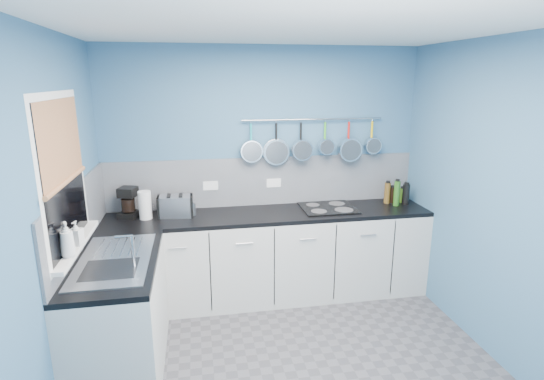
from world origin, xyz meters
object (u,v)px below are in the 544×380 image
object	(u,v)px
soap_bottle_a	(67,240)
toaster	(175,206)
paper_towel	(145,205)
coffee_maker	(128,203)
soap_bottle_b	(76,233)
hob	(328,208)
canister	(192,209)

from	to	relation	value
soap_bottle_a	toaster	size ratio (longest dim) A/B	0.77
paper_towel	coffee_maker	size ratio (longest dim) A/B	0.92
soap_bottle_a	soap_bottle_b	size ratio (longest dim) A/B	1.39
toaster	hob	world-z (taller)	toaster
paper_towel	canister	size ratio (longest dim) A/B	2.21
toaster	canister	xyz separation A→B (m)	(0.15, 0.01, -0.04)
coffee_maker	canister	xyz separation A→B (m)	(0.58, -0.04, -0.08)
soap_bottle_a	hob	xyz separation A→B (m)	(2.15, 1.18, -0.26)
coffee_maker	hob	world-z (taller)	coffee_maker
soap_bottle_b	coffee_maker	world-z (taller)	soap_bottle_b
canister	soap_bottle_a	bearing A→B (deg)	-122.74
soap_bottle_b	paper_towel	world-z (taller)	soap_bottle_b
coffee_maker	canister	distance (m)	0.59
soap_bottle_a	soap_bottle_b	bearing A→B (deg)	90.00
paper_towel	coffee_maker	world-z (taller)	coffee_maker
paper_towel	hob	distance (m)	1.79
soap_bottle_b	hob	world-z (taller)	soap_bottle_b
soap_bottle_a	canister	world-z (taller)	soap_bottle_a
toaster	soap_bottle_a	bearing A→B (deg)	-109.04
soap_bottle_a	hob	size ratio (longest dim) A/B	0.45
paper_towel	canister	world-z (taller)	paper_towel
toaster	hob	size ratio (longest dim) A/B	0.58
coffee_maker	paper_towel	bearing A→B (deg)	-8.14
soap_bottle_b	coffee_maker	bearing A→B (deg)	79.27
soap_bottle_a	canister	distance (m)	1.46
soap_bottle_a	toaster	bearing A→B (deg)	62.38
paper_towel	hob	size ratio (longest dim) A/B	0.50
soap_bottle_a	soap_bottle_b	distance (m)	0.21
soap_bottle_b	toaster	distance (m)	1.19
soap_bottle_a	soap_bottle_b	world-z (taller)	soap_bottle_a
soap_bottle_b	toaster	bearing A→B (deg)	57.61
coffee_maker	hob	xyz separation A→B (m)	(1.95, -0.08, -0.14)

